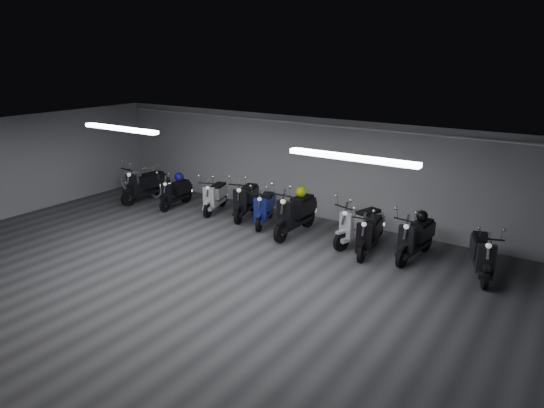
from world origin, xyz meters
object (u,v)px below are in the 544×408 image
Objects in this scene: helmet_2 at (301,192)px; scooter_0 at (145,180)px; scooter_3 at (246,194)px; helmet_0 at (422,216)px; scooter_6 at (360,219)px; scooter_1 at (175,188)px; scooter_7 at (369,228)px; scooter_8 at (416,231)px; scooter_4 at (264,202)px; scooter_5 at (295,207)px; scooter_2 at (215,191)px; scooter_9 at (483,248)px; bicycle at (140,176)px; helmet_1 at (179,177)px.

scooter_0 is at bearing -175.82° from helmet_2.
helmet_0 is (4.95, 0.00, 0.28)m from scooter_3.
scooter_0 is 1.05× the size of scooter_6.
scooter_1 is 5.85m from scooter_6.
scooter_7 is 6.44× the size of helmet_0.
scooter_0 is at bearing -171.20° from scooter_8.
scooter_5 is at bearing -29.39° from scooter_4.
scooter_7 is at bearing 6.88° from scooter_0.
scooter_9 reaches higher than scooter_2.
scooter_0 reaches higher than scooter_4.
scooter_0 is 1.03× the size of scooter_3.
scooter_0 reaches higher than scooter_8.
bicycle is at bearing 154.51° from scooter_0.
scooter_9 reaches higher than helmet_0.
scooter_3 is 1.07× the size of scooter_7.
helmet_0 is at bearing -16.08° from scooter_2.
scooter_6 is 7.73m from bicycle.
scooter_2 is 0.85× the size of bicycle.
scooter_0 is at bearing 171.20° from scooter_3.
scooter_8 reaches higher than bicycle.
helmet_2 is (6.07, -0.05, 0.43)m from bicycle.
helmet_0 is (7.27, 0.41, 0.36)m from scooter_1.
scooter_7 is 2.43m from scooter_9.
bicycle is at bearing 162.43° from scooter_2.
scooter_2 is 1.84m from scooter_4.
scooter_6 reaches higher than scooter_1.
bicycle is at bearing 176.32° from helmet_1.
bicycle reaches higher than helmet_0.
scooter_4 is at bearing 158.85° from scooter_9.
scooter_5 reaches higher than scooter_6.
scooter_8 is 9.13m from bicycle.
scooter_2 is 1.05m from scooter_3.
scooter_3 is 4.21m from bicycle.
scooter_5 reaches higher than helmet_1.
scooter_0 is at bearing -164.29° from helmet_1.
scooter_0 reaches higher than scooter_1.
scooter_0 is 5.37m from scooter_5.
scooter_7 reaches higher than scooter_4.
helmet_1 is at bearing -178.52° from helmet_0.
scooter_3 is 2.37m from helmet_1.
scooter_4 is at bearing -173.47° from scooter_8.
scooter_6 is at bearing 7.97° from scooter_5.
scooter_0 reaches higher than scooter_6.
scooter_3 is 0.82m from scooter_4.
scooter_4 is 5.00m from bicycle.
scooter_5 is 1.16× the size of scooter_9.
helmet_0 is (9.16, 0.07, 0.33)m from bicycle.
scooter_8 is 6.52× the size of helmet_1.
scooter_4 is 4.13m from scooter_8.
scooter_5 is at bearing -2.87° from helmet_1.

